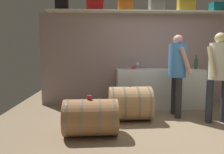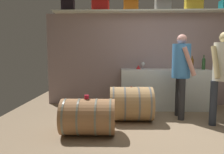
{
  "view_description": "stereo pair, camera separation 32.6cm",
  "coord_description": "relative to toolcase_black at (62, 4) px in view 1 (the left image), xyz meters",
  "views": [
    {
      "loc": [
        -1.3,
        -3.26,
        1.26
      ],
      "look_at": [
        -1.11,
        0.47,
        0.84
      ],
      "focal_mm": 34.64,
      "sensor_mm": 36.0,
      "label": 1
    },
    {
      "loc": [
        -0.97,
        -3.27,
        1.26
      ],
      "look_at": [
        -1.11,
        0.47,
        0.84
      ],
      "focal_mm": 34.64,
      "sensor_mm": 36.0,
      "label": 2
    }
  ],
  "objects": [
    {
      "name": "toolcase_orange",
      "position": [
        1.46,
        0.0,
        -0.02
      ],
      "size": [
        0.34,
        0.27,
        0.25
      ],
      "primitive_type": "cube",
      "rotation": [
        0.0,
        0.0,
        -0.02
      ],
      "color": "orange",
      "rests_on": "high_shelf_board"
    },
    {
      "name": "toolcase_black",
      "position": [
        0.0,
        0.0,
        0.0
      ],
      "size": [
        0.29,
        0.23,
        0.29
      ],
      "primitive_type": "cube",
      "rotation": [
        0.0,
        0.0,
        0.02
      ],
      "color": "black",
      "rests_on": "high_shelf_board"
    },
    {
      "name": "tasting_cup",
      "position": [
        0.71,
        -1.91,
        -1.78
      ],
      "size": [
        0.07,
        0.07,
        0.06
      ],
      "primitive_type": "cylinder",
      "color": "red",
      "rests_on": "wine_barrel_near"
    },
    {
      "name": "toolcase_teal",
      "position": [
        3.64,
        0.0,
        -0.04
      ],
      "size": [
        0.32,
        0.24,
        0.22
      ],
      "primitive_type": "cube",
      "rotation": [
        0.0,
        0.0,
        0.05
      ],
      "color": "#17727F",
      "rests_on": "high_shelf_board"
    },
    {
      "name": "toolcase_red",
      "position": [
        0.76,
        0.0,
        0.01
      ],
      "size": [
        0.39,
        0.29,
        0.32
      ],
      "primitive_type": "cube",
      "rotation": [
        0.0,
        0.0,
        -0.07
      ],
      "color": "red",
      "rests_on": "high_shelf_board"
    },
    {
      "name": "toolcase_grey",
      "position": [
        2.19,
        0.0,
        0.0
      ],
      "size": [
        0.34,
        0.27,
        0.3
      ],
      "primitive_type": "cube",
      "rotation": [
        0.0,
        0.0,
        0.01
      ],
      "color": "gray",
      "rests_on": "high_shelf_board"
    },
    {
      "name": "wine_barrel_far",
      "position": [
        1.42,
        -1.18,
        -2.05
      ],
      "size": [
        0.8,
        0.66,
        0.64
      ],
      "rotation": [
        0.0,
        0.0,
        0.03
      ],
      "color": "tan",
      "rests_on": "ground"
    },
    {
      "name": "ground_plane",
      "position": [
        2.18,
        -1.36,
        -2.38
      ],
      "size": [
        6.67,
        7.23,
        0.02
      ],
      "primitive_type": "cube",
      "color": "#8A7359"
    },
    {
      "name": "wine_glass",
      "position": [
        1.76,
        0.01,
        -1.37
      ],
      "size": [
        0.09,
        0.09,
        0.16
      ],
      "color": "white",
      "rests_on": "work_cabinet"
    },
    {
      "name": "visitor_tasting",
      "position": [
        2.39,
        -0.97,
        -1.38
      ],
      "size": [
        0.4,
        0.48,
        1.61
      ],
      "rotation": [
        0.0,
        0.0,
        -1.61
      ],
      "color": "#2D2E32",
      "rests_on": "ground"
    },
    {
      "name": "wine_bottle_amber",
      "position": [
        2.8,
        -0.31,
        -1.35
      ],
      "size": [
        0.07,
        0.07,
        0.3
      ],
      "color": "brown",
      "rests_on": "work_cabinet"
    },
    {
      "name": "toolcase_yellow",
      "position": [
        2.89,
        0.0,
        0.02
      ],
      "size": [
        0.39,
        0.22,
        0.34
      ],
      "primitive_type": "cube",
      "rotation": [
        0.0,
        0.0,
        -0.04
      ],
      "color": "yellow",
      "rests_on": "high_shelf_board"
    },
    {
      "name": "high_shelf_board",
      "position": [
        2.18,
        0.0,
        -0.16
      ],
      "size": [
        5.04,
        0.4,
        0.03
      ],
      "primitive_type": "cube",
      "color": "silver",
      "rests_on": "back_wall_panel"
    },
    {
      "name": "wine_barrel_near",
      "position": [
        0.73,
        -1.91,
        -2.09
      ],
      "size": [
        0.83,
        0.58,
        0.57
      ],
      "rotation": [
        0.0,
        0.0,
        0.02
      ],
      "color": "#A06F46",
      "rests_on": "ground"
    },
    {
      "name": "wine_bottle_green",
      "position": [
        3.08,
        -0.23,
        -1.34
      ],
      "size": [
        0.07,
        0.07,
        0.32
      ],
      "color": "#2E582D",
      "rests_on": "work_cabinet"
    },
    {
      "name": "back_wall_panel",
      "position": [
        2.18,
        0.15,
        -1.28
      ],
      "size": [
        5.47,
        0.1,
        2.19
      ],
      "primitive_type": "cube",
      "color": "gray",
      "rests_on": "ground"
    },
    {
      "name": "red_funnel",
      "position": [
        1.64,
        -0.15,
        -1.44
      ],
      "size": [
        0.11,
        0.11,
        0.09
      ],
      "primitive_type": "cone",
      "color": "red",
      "rests_on": "work_cabinet"
    },
    {
      "name": "work_cabinet",
      "position": [
        2.22,
        -0.23,
        -1.93
      ],
      "size": [
        1.96,
        0.64,
        0.89
      ],
      "primitive_type": "cube",
      "color": "white",
      "rests_on": "ground"
    },
    {
      "name": "winemaker_pouring",
      "position": [
        2.98,
        -1.4,
        -1.38
      ],
      "size": [
        0.49,
        0.42,
        1.61
      ],
      "rotation": [
        0.0,
        0.0,
        -3.08
      ],
      "color": "#2D333F",
      "rests_on": "ground"
    }
  ]
}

